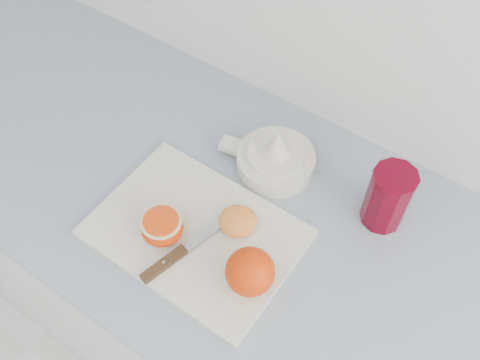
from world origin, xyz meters
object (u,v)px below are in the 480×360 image
(cutting_board, at_px, (196,233))
(red_tumbler, at_px, (387,199))
(citrus_juicer, at_px, (275,158))
(half_orange, at_px, (162,227))
(counter, at_px, (268,322))

(cutting_board, distance_m, red_tumbler, 0.36)
(citrus_juicer, xyz_separation_m, red_tumbler, (0.23, 0.01, 0.03))
(half_orange, height_order, red_tumbler, red_tumbler)
(cutting_board, xyz_separation_m, half_orange, (-0.04, -0.04, 0.03))
(counter, xyz_separation_m, citrus_juicer, (-0.09, 0.13, 0.47))
(cutting_board, height_order, red_tumbler, red_tumbler)
(red_tumbler, bearing_deg, cutting_board, -139.13)
(red_tumbler, bearing_deg, counter, -136.08)
(counter, distance_m, red_tumbler, 0.54)
(counter, distance_m, citrus_juicer, 0.50)
(cutting_board, bearing_deg, half_orange, -138.84)
(counter, height_order, citrus_juicer, citrus_juicer)
(citrus_juicer, height_order, red_tumbler, red_tumbler)
(counter, height_order, cutting_board, cutting_board)
(counter, xyz_separation_m, cutting_board, (-0.12, -0.09, 0.45))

